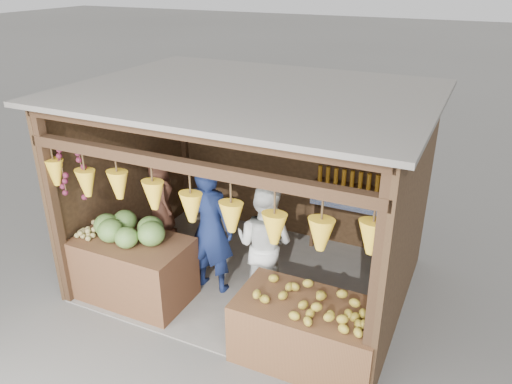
# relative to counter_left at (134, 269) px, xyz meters

# --- Properties ---
(ground) EXTENTS (80.00, 80.00, 0.00)m
(ground) POSITION_rel_counter_left_xyz_m (1.20, 1.01, -0.42)
(ground) COLOR #514F49
(ground) RESTS_ON ground
(stall_structure) EXTENTS (4.30, 3.30, 2.66)m
(stall_structure) POSITION_rel_counter_left_xyz_m (1.17, 0.96, 1.24)
(stall_structure) COLOR slate
(stall_structure) RESTS_ON ground
(back_shelf) EXTENTS (1.25, 0.32, 1.32)m
(back_shelf) POSITION_rel_counter_left_xyz_m (2.25, 2.29, 0.45)
(back_shelf) COLOR #382314
(back_shelf) RESTS_ON ground
(counter_left) EXTENTS (1.46, 0.85, 0.84)m
(counter_left) POSITION_rel_counter_left_xyz_m (0.00, 0.00, 0.00)
(counter_left) COLOR #472817
(counter_left) RESTS_ON ground
(counter_right) EXTENTS (1.56, 0.85, 0.73)m
(counter_right) POSITION_rel_counter_left_xyz_m (2.42, -0.12, -0.06)
(counter_right) COLOR #53321B
(counter_right) RESTS_ON ground
(stool) EXTENTS (0.30, 0.30, 0.28)m
(stool) POSITION_rel_counter_left_xyz_m (-0.40, 1.23, -0.28)
(stool) COLOR black
(stool) RESTS_ON ground
(man_standing) EXTENTS (0.67, 0.45, 1.82)m
(man_standing) POSITION_rel_counter_left_xyz_m (0.81, 0.61, 0.49)
(man_standing) COLOR #131F48
(man_standing) RESTS_ON ground
(woman_standing) EXTENTS (0.82, 0.66, 1.62)m
(woman_standing) POSITION_rel_counter_left_xyz_m (1.54, 0.70, 0.39)
(woman_standing) COLOR white
(woman_standing) RESTS_ON ground
(vendor_seated) EXTENTS (0.68, 0.67, 1.19)m
(vendor_seated) POSITION_rel_counter_left_xyz_m (-0.40, 1.23, 0.45)
(vendor_seated) COLOR brown
(vendor_seated) RESTS_ON stool
(melon_pile) EXTENTS (1.00, 0.50, 0.32)m
(melon_pile) POSITION_rel_counter_left_xyz_m (-0.01, 0.03, 0.58)
(melon_pile) COLOR #1B4C14
(melon_pile) RESTS_ON counter_left
(tanfruit_pile) EXTENTS (0.34, 0.40, 0.13)m
(tanfruit_pile) POSITION_rel_counter_left_xyz_m (-0.58, -0.08, 0.49)
(tanfruit_pile) COLOR olive
(tanfruit_pile) RESTS_ON counter_left
(mango_pile) EXTENTS (1.40, 0.64, 0.22)m
(mango_pile) POSITION_rel_counter_left_xyz_m (2.50, -0.16, 0.42)
(mango_pile) COLOR #C5751A
(mango_pile) RESTS_ON counter_right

